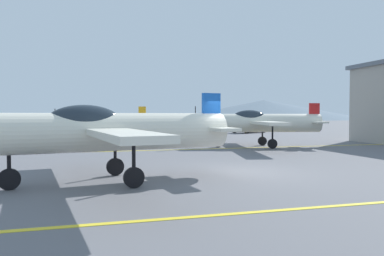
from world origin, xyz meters
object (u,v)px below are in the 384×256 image
at_px(airplane_mid, 259,122).
at_px(airplane_far, 102,120).
at_px(car_sedan, 249,125).
at_px(airplane_near, 106,131).

xyz_separation_m(airplane_mid, airplane_far, (-9.36, 12.19, 0.00)).
bearing_deg(airplane_mid, car_sedan, 67.75).
height_order(airplane_near, airplane_far, same).
xyz_separation_m(airplane_far, car_sedan, (16.12, 4.34, -0.72)).
relative_size(airplane_near, car_sedan, 1.99).
relative_size(airplane_mid, airplane_far, 1.00).
relative_size(airplane_mid, car_sedan, 1.99).
relative_size(airplane_near, airplane_far, 1.00).
distance_m(airplane_far, car_sedan, 16.71).
bearing_deg(car_sedan, airplane_far, -164.93).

